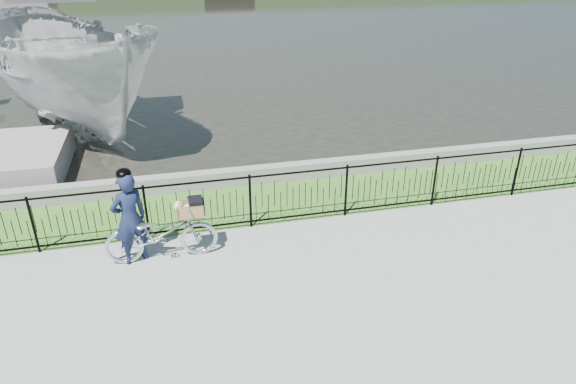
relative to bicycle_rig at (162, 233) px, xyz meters
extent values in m
plane|color=gray|center=(2.73, -0.86, -0.53)|extent=(120.00, 120.00, 0.00)
cube|color=#3E7023|center=(2.73, 1.74, -0.53)|extent=(60.00, 2.00, 0.01)
plane|color=black|center=(2.73, 32.14, -0.53)|extent=(120.00, 120.00, 0.00)
cube|color=gray|center=(2.73, 2.74, -0.33)|extent=(60.00, 0.30, 0.40)
imported|color=silver|center=(-0.01, 0.00, -0.01)|extent=(1.99, 0.69, 1.05)
cube|color=black|center=(0.54, 0.00, 0.27)|extent=(0.38, 0.18, 0.02)
cube|color=#987546|center=(0.54, 0.00, 0.28)|extent=(0.45, 0.30, 0.01)
cube|color=#987546|center=(0.54, 0.14, 0.41)|extent=(0.45, 0.01, 0.27)
cube|color=#987546|center=(0.54, -0.14, 0.41)|extent=(0.45, 0.01, 0.27)
cube|color=#987546|center=(0.76, 0.00, 0.41)|extent=(0.02, 0.30, 0.27)
cube|color=#987546|center=(0.33, 0.00, 0.41)|extent=(0.01, 0.30, 0.27)
cube|color=black|center=(0.64, 0.00, 0.57)|extent=(0.25, 0.32, 0.06)
cube|color=black|center=(0.78, 0.00, 0.44)|extent=(0.02, 0.32, 0.21)
ellipsoid|color=silver|center=(0.52, 0.00, 0.40)|extent=(0.31, 0.22, 0.20)
sphere|color=silver|center=(0.34, -0.02, 0.52)|extent=(0.15, 0.15, 0.15)
sphere|color=silver|center=(0.29, -0.04, 0.49)|extent=(0.07, 0.07, 0.07)
sphere|color=black|center=(0.26, -0.05, 0.49)|extent=(0.02, 0.02, 0.02)
cone|color=#9F6342|center=(0.34, 0.04, 0.58)|extent=(0.06, 0.08, 0.08)
cone|color=#9F6342|center=(0.36, -0.06, 0.58)|extent=(0.06, 0.08, 0.08)
imported|color=#161E3C|center=(-0.51, 0.05, 0.33)|extent=(0.74, 0.64, 1.73)
ellipsoid|color=black|center=(-0.51, 0.05, 1.17)|extent=(0.26, 0.29, 0.18)
imported|color=#ABABAB|center=(-2.28, 7.53, 1.24)|extent=(7.09, 9.76, 3.54)
camera|label=1|loc=(0.36, -8.17, 4.75)|focal=32.00mm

